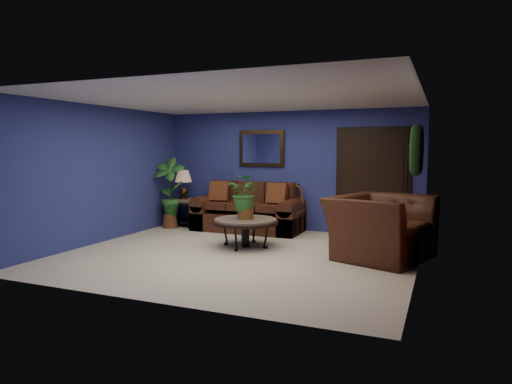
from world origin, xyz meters
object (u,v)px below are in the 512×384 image
at_px(sofa, 249,215).
at_px(side_chair, 292,206).
at_px(table_lamp, 183,181).
at_px(coffee_table, 245,222).
at_px(armchair, 380,227).
at_px(end_table, 184,205).

distance_m(sofa, side_chair, 0.97).
bearing_deg(table_lamp, coffee_table, -34.55).
xyz_separation_m(sofa, armchair, (2.87, -1.45, 0.16)).
relative_size(coffee_table, armchair, 0.77).
relative_size(coffee_table, table_lamp, 1.88).
distance_m(end_table, table_lamp, 0.54).
height_order(sofa, end_table, sofa).
xyz_separation_m(coffee_table, end_table, (-2.17, 1.49, 0.02)).
relative_size(end_table, armchair, 0.44).
xyz_separation_m(table_lamp, side_chair, (2.52, 0.07, -0.44)).
height_order(sofa, side_chair, sofa).
bearing_deg(armchair, coffee_table, 111.13).
bearing_deg(coffee_table, side_chair, 77.36).
distance_m(table_lamp, side_chair, 2.56).
bearing_deg(table_lamp, armchair, -17.62).
distance_m(end_table, side_chair, 2.52).
height_order(end_table, side_chair, side_chair).
height_order(table_lamp, side_chair, table_lamp).
xyz_separation_m(end_table, table_lamp, (0.00, 0.00, 0.54)).
distance_m(end_table, armchair, 4.67).
bearing_deg(end_table, sofa, 1.27).
height_order(coffee_table, end_table, end_table).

